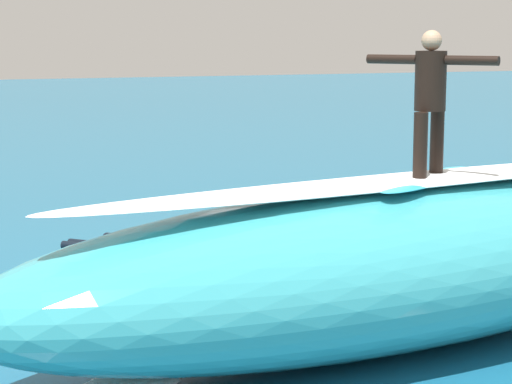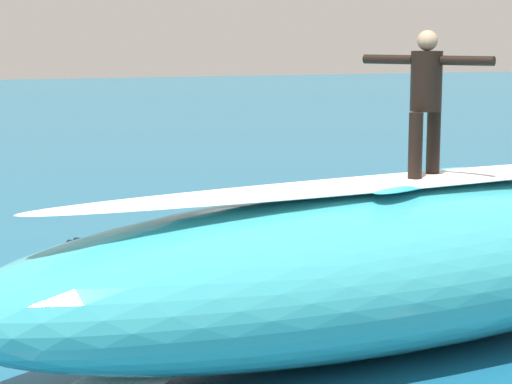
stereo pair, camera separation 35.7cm
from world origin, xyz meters
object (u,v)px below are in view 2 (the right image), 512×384
(surfboard_paddling, at_px, (135,256))
(surfer_paddling, at_px, (127,244))
(surfer_riding, at_px, (426,92))
(surfboard_riding, at_px, (424,180))

(surfboard_paddling, height_order, surfer_paddling, surfer_paddling)
(surfer_riding, height_order, surfer_paddling, surfer_riding)
(surfer_riding, xyz_separation_m, surfboard_paddling, (2.10, -4.87, -2.68))
(surfboard_riding, distance_m, surfer_riding, 0.95)
(surfboard_riding, height_order, surfer_paddling, surfboard_riding)
(surfboard_riding, distance_m, surfer_paddling, 5.65)
(surfboard_riding, xyz_separation_m, surfer_riding, (-0.00, 0.00, 0.95))
(surfboard_paddling, distance_m, surfer_paddling, 0.22)
(surfboard_riding, relative_size, surfer_riding, 1.46)
(surfboard_paddling, bearing_deg, surfboard_riding, -21.76)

